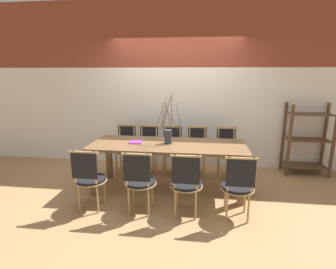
{
  "coord_description": "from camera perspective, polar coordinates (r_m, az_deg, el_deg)",
  "views": [
    {
      "loc": [
        0.49,
        -3.9,
        1.86
      ],
      "look_at": [
        0.0,
        0.0,
        0.92
      ],
      "focal_mm": 28.0,
      "sensor_mm": 36.0,
      "label": 1
    }
  ],
  "objects": [
    {
      "name": "book_stack",
      "position": [
        4.19,
        -7.02,
        -1.65
      ],
      "size": [
        0.22,
        0.21,
        0.02
      ],
      "color": "#842D8C",
      "rests_on": "dining_table"
    },
    {
      "name": "chair_far_left",
      "position": [
        4.96,
        -4.37,
        -2.81
      ],
      "size": [
        0.43,
        0.43,
        0.88
      ],
      "rotation": [
        0.0,
        0.0,
        3.14
      ],
      "color": "black",
      "rests_on": "ground_plane"
    },
    {
      "name": "chair_far_right",
      "position": [
        4.86,
        6.27,
        -3.18
      ],
      "size": [
        0.43,
        0.43,
        0.88
      ],
      "rotation": [
        0.0,
        0.0,
        3.14
      ],
      "color": "black",
      "rests_on": "ground_plane"
    },
    {
      "name": "chair_near_left",
      "position": [
        3.52,
        -6.22,
        -9.75
      ],
      "size": [
        0.43,
        0.43,
        0.88
      ],
      "color": "black",
      "rests_on": "ground_plane"
    },
    {
      "name": "vase_centerpiece",
      "position": [
        4.07,
        0.0,
        -0.1
      ],
      "size": [
        0.38,
        0.38,
        0.77
      ],
      "color": "#33383D",
      "rests_on": "dining_table"
    },
    {
      "name": "chair_near_center",
      "position": [
        3.44,
        3.96,
        -10.29
      ],
      "size": [
        0.43,
        0.43,
        0.88
      ],
      "color": "black",
      "rests_on": "ground_plane"
    },
    {
      "name": "chair_far_rightend",
      "position": [
        4.88,
        12.53,
        -3.35
      ],
      "size": [
        0.43,
        0.43,
        0.88
      ],
      "rotation": [
        0.0,
        0.0,
        3.14
      ],
      "color": "black",
      "rests_on": "ground_plane"
    },
    {
      "name": "chair_far_leftend",
      "position": [
        5.06,
        -9.23,
        -2.61
      ],
      "size": [
        0.43,
        0.43,
        0.88
      ],
      "rotation": [
        0.0,
        0.0,
        3.14
      ],
      "color": "black",
      "rests_on": "ground_plane"
    },
    {
      "name": "chair_near_right",
      "position": [
        3.47,
        15.02,
        -10.52
      ],
      "size": [
        0.43,
        0.43,
        0.88
      ],
      "color": "black",
      "rests_on": "ground_plane"
    },
    {
      "name": "shelving_rack",
      "position": [
        5.43,
        28.06,
        -1.02
      ],
      "size": [
        0.78,
        0.41,
        1.31
      ],
      "color": "#513823",
      "rests_on": "ground_plane"
    },
    {
      "name": "dining_table",
      "position": [
        4.11,
        0.0,
        -3.42
      ],
      "size": [
        2.41,
        0.91,
        0.77
      ],
      "color": "brown",
      "rests_on": "ground_plane"
    },
    {
      "name": "chair_far_center",
      "position": [
        4.89,
        0.84,
        -3.0
      ],
      "size": [
        0.43,
        0.43,
        0.88
      ],
      "rotation": [
        0.0,
        0.0,
        3.14
      ],
      "color": "black",
      "rests_on": "ground_plane"
    },
    {
      "name": "ground_plane",
      "position": [
        4.35,
        0.0,
        -11.86
      ],
      "size": [
        16.0,
        16.0,
        0.0
      ],
      "primitive_type": "plane",
      "color": "#A87F51"
    },
    {
      "name": "wall_rear",
      "position": [
        5.22,
        1.81,
        10.58
      ],
      "size": [
        12.0,
        0.06,
        3.2
      ],
      "color": "white",
      "rests_on": "ground_plane"
    },
    {
      "name": "chair_near_leftend",
      "position": [
        3.74,
        -16.73,
        -8.87
      ],
      "size": [
        0.43,
        0.43,
        0.88
      ],
      "color": "black",
      "rests_on": "ground_plane"
    }
  ]
}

